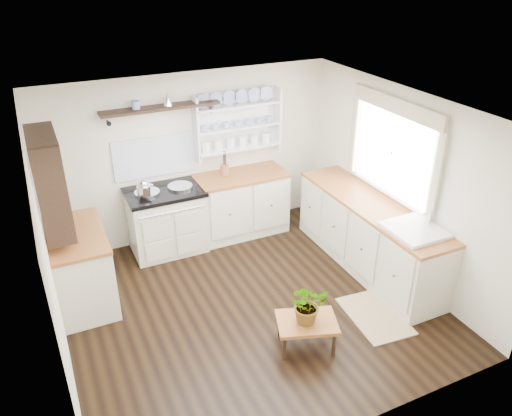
# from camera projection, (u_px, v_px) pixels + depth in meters

# --- Properties ---
(floor) EXTENTS (4.00, 3.80, 0.01)m
(floor) POSITION_uv_depth(u_px,v_px,m) (250.00, 304.00, 5.79)
(floor) COLOR black
(floor) RESTS_ON ground
(wall_back) EXTENTS (4.00, 0.02, 2.30)m
(wall_back) POSITION_uv_depth(u_px,v_px,m) (192.00, 157.00, 6.79)
(wall_back) COLOR silver
(wall_back) RESTS_ON ground
(wall_right) EXTENTS (0.02, 3.80, 2.30)m
(wall_right) POSITION_uv_depth(u_px,v_px,m) (400.00, 184.00, 6.02)
(wall_right) COLOR silver
(wall_right) RESTS_ON ground
(wall_left) EXTENTS (0.02, 3.80, 2.30)m
(wall_left) POSITION_uv_depth(u_px,v_px,m) (48.00, 262.00, 4.51)
(wall_left) COLOR silver
(wall_left) RESTS_ON ground
(ceiling) EXTENTS (4.00, 3.80, 0.01)m
(ceiling) POSITION_uv_depth(u_px,v_px,m) (249.00, 111.00, 4.73)
(ceiling) COLOR white
(ceiling) RESTS_ON wall_back
(window) EXTENTS (0.08, 1.55, 1.22)m
(window) POSITION_uv_depth(u_px,v_px,m) (393.00, 148.00, 5.93)
(window) COLOR white
(window) RESTS_ON wall_right
(aga_cooker) EXTENTS (0.99, 0.69, 0.92)m
(aga_cooker) POSITION_uv_depth(u_px,v_px,m) (167.00, 220.00, 6.66)
(aga_cooker) COLOR beige
(aga_cooker) RESTS_ON floor
(back_cabinets) EXTENTS (1.27, 0.63, 0.90)m
(back_cabinets) POSITION_uv_depth(u_px,v_px,m) (241.00, 203.00, 7.09)
(back_cabinets) COLOR beige
(back_cabinets) RESTS_ON floor
(right_cabinets) EXTENTS (0.62, 2.43, 0.90)m
(right_cabinets) POSITION_uv_depth(u_px,v_px,m) (369.00, 235.00, 6.30)
(right_cabinets) COLOR beige
(right_cabinets) RESTS_ON floor
(belfast_sink) EXTENTS (0.55, 0.60, 0.45)m
(belfast_sink) POSITION_uv_depth(u_px,v_px,m) (413.00, 239.00, 5.54)
(belfast_sink) COLOR white
(belfast_sink) RESTS_ON right_cabinets
(left_cabinets) EXTENTS (0.62, 1.13, 0.90)m
(left_cabinets) POSITION_uv_depth(u_px,v_px,m) (81.00, 267.00, 5.66)
(left_cabinets) COLOR beige
(left_cabinets) RESTS_ON floor
(plate_rack) EXTENTS (1.20, 0.22, 0.90)m
(plate_rack) POSITION_uv_depth(u_px,v_px,m) (236.00, 123.00, 6.82)
(plate_rack) COLOR white
(plate_rack) RESTS_ON wall_back
(high_shelf) EXTENTS (1.50, 0.29, 0.16)m
(high_shelf) POSITION_uv_depth(u_px,v_px,m) (160.00, 108.00, 6.19)
(high_shelf) COLOR black
(high_shelf) RESTS_ON wall_back
(left_shelving) EXTENTS (0.28, 0.80, 1.05)m
(left_shelving) POSITION_uv_depth(u_px,v_px,m) (50.00, 182.00, 5.11)
(left_shelving) COLOR black
(left_shelving) RESTS_ON wall_left
(kettle) EXTENTS (0.17, 0.17, 0.21)m
(kettle) POSITION_uv_depth(u_px,v_px,m) (144.00, 188.00, 6.19)
(kettle) COLOR silver
(kettle) RESTS_ON aga_cooker
(utensil_crock) EXTENTS (0.12, 0.12, 0.14)m
(utensil_crock) POSITION_uv_depth(u_px,v_px,m) (225.00, 170.00, 6.84)
(utensil_crock) COLOR brown
(utensil_crock) RESTS_ON back_cabinets
(center_table) EXTENTS (0.71, 0.61, 0.33)m
(center_table) POSITION_uv_depth(u_px,v_px,m) (307.00, 324.00, 5.06)
(center_table) COLOR brown
(center_table) RESTS_ON floor
(potted_plant) EXTENTS (0.42, 0.38, 0.42)m
(potted_plant) POSITION_uv_depth(u_px,v_px,m) (308.00, 304.00, 4.94)
(potted_plant) COLOR #3F7233
(potted_plant) RESTS_ON center_table
(floor_rug) EXTENTS (0.62, 0.89, 0.02)m
(floor_rug) POSITION_uv_depth(u_px,v_px,m) (375.00, 316.00, 5.60)
(floor_rug) COLOR #8E6D52
(floor_rug) RESTS_ON floor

